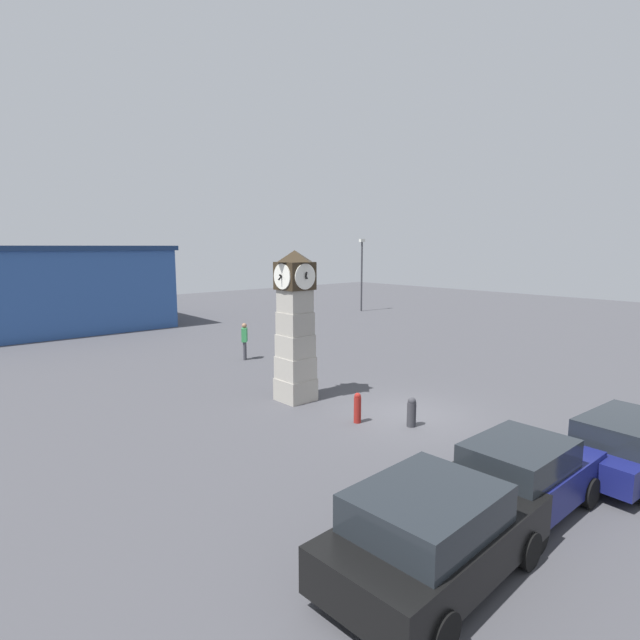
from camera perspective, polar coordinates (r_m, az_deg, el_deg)
The scene contains 10 objects.
ground_plane at distance 16.61m, azimuth 9.88°, elevation -10.59°, with size 85.47×85.47×0.00m, color #424247.
clock_tower at distance 17.26m, azimuth -2.86°, elevation -0.88°, with size 1.38×1.39×5.25m.
bollard_near_tower at distance 15.47m, azimuth 10.42°, elevation -10.26°, with size 0.28×0.28×0.90m.
bollard_mid_row at distance 15.56m, azimuth 4.31°, elevation -9.95°, with size 0.23×0.23×0.94m.
car_navy_sedan at distance 8.91m, azimuth 12.89°, elevation -22.54°, with size 4.30×2.22×1.63m.
car_near_tower at distance 11.30m, azimuth 22.17°, elevation -16.18°, with size 3.87×1.89×1.56m.
car_by_building at distance 14.26m, azimuth 31.90°, elevation -11.88°, with size 4.53×2.08×1.44m.
pedestrian_near_bench at distance 24.02m, azimuth -8.62°, elevation -2.12°, with size 0.44×0.46×1.77m.
street_lamp_far_side at distance 41.59m, azimuth 4.79°, elevation 5.78°, with size 0.50×0.24×5.97m.
warehouse_blue_far at distance 37.20m, azimuth -28.41°, elevation 3.31°, with size 13.73×10.30×5.41m.
Camera 1 is at (-12.43, -9.62, 5.38)m, focal length 28.00 mm.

